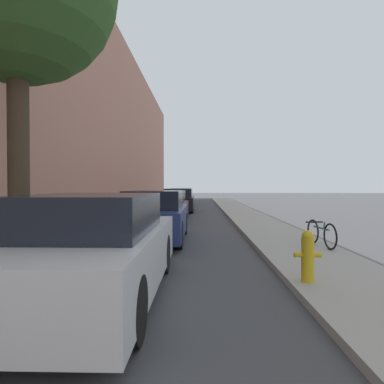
{
  "coord_description": "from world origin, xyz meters",
  "views": [
    {
      "loc": [
        0.52,
        1.39,
        1.6
      ],
      "look_at": [
        0.28,
        11.02,
        1.42
      ],
      "focal_mm": 31.42,
      "sensor_mm": 36.0,
      "label": 1
    }
  ],
  "objects": [
    {
      "name": "sidewalk_left",
      "position": [
        -2.9,
        16.0,
        0.06
      ],
      "size": [
        2.0,
        52.0,
        0.12
      ],
      "color": "#9E998E",
      "rests_on": "ground"
    },
    {
      "name": "ground_plane",
      "position": [
        0.0,
        16.0,
        0.0
      ],
      "size": [
        120.0,
        120.0,
        0.0
      ],
      "primitive_type": "plane",
      "color": "#3D3D3F"
    },
    {
      "name": "bicycle",
      "position": [
        3.47,
        9.63,
        0.44
      ],
      "size": [
        0.44,
        1.5,
        0.62
      ],
      "rotation": [
        0.0,
        0.0,
        0.11
      ],
      "color": "black",
      "rests_on": "sidewalk_right"
    },
    {
      "name": "parked_car_teal",
      "position": [
        -0.98,
        27.83,
        0.66
      ],
      "size": [
        1.76,
        4.66,
        1.41
      ],
      "color": "black",
      "rests_on": "ground"
    },
    {
      "name": "sidewalk_right",
      "position": [
        2.9,
        16.0,
        0.06
      ],
      "size": [
        2.0,
        52.0,
        0.12
      ],
      "color": "#9E998E",
      "rests_on": "ground"
    },
    {
      "name": "parked_car_black",
      "position": [
        -0.79,
        21.93,
        0.68
      ],
      "size": [
        1.82,
        4.18,
        1.43
      ],
      "color": "black",
      "rests_on": "ground"
    },
    {
      "name": "parked_car_navy",
      "position": [
        -0.78,
        11.1,
        0.7
      ],
      "size": [
        1.72,
        4.18,
        1.46
      ],
      "color": "black",
      "rests_on": "ground"
    },
    {
      "name": "parked_car_white",
      "position": [
        -0.97,
        6.07,
        0.71
      ],
      "size": [
        1.82,
        4.49,
        1.48
      ],
      "color": "black",
      "rests_on": "ground"
    },
    {
      "name": "fire_hydrant",
      "position": [
        2.17,
        6.57,
        0.53
      ],
      "size": [
        0.41,
        0.19,
        0.79
      ],
      "color": "gold",
      "rests_on": "sidewalk_right"
    },
    {
      "name": "parked_car_maroon",
      "position": [
        -0.97,
        16.71,
        0.66
      ],
      "size": [
        1.77,
        4.25,
        1.38
      ],
      "color": "black",
      "rests_on": "ground"
    },
    {
      "name": "building_facade_left",
      "position": [
        -4.25,
        16.0,
        5.07
      ],
      "size": [
        0.7,
        52.0,
        10.14
      ],
      "color": "tan",
      "rests_on": "ground"
    }
  ]
}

